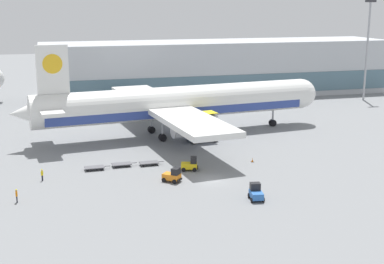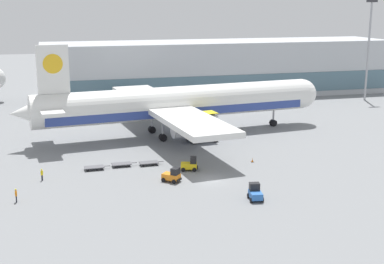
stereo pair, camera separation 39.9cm
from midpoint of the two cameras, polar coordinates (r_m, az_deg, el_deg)
ground_plane at (r=73.38m, az=2.11°, el=-5.16°), size 400.00×400.00×0.00m
terminal_building at (r=140.68m, az=2.98°, el=6.81°), size 90.00×18.20×14.00m
light_mast at (r=138.62m, az=18.43°, el=9.05°), size 2.80×0.50×24.75m
airplane_main at (r=96.59m, az=-1.76°, el=3.01°), size 58.00×48.59×17.00m
scissor_lift_loader at (r=93.15m, az=1.20°, el=0.18°), size 5.50×3.87×5.11m
baggage_tug_foreground at (r=66.55m, az=6.93°, el=-6.46°), size 1.95×2.63×2.00m
baggage_tug_mid at (r=77.32m, az=-0.06°, el=-3.48°), size 2.73×2.19×2.00m
baggage_tug_far at (r=72.53m, az=-1.96°, el=-4.65°), size 2.77×2.69×2.00m
baggage_dolly_lead at (r=78.90m, az=-10.23°, el=-3.72°), size 3.72×1.57×0.48m
baggage_dolly_second at (r=79.84m, az=-7.38°, el=-3.41°), size 3.72×1.57×0.48m
baggage_dolly_third at (r=80.10m, az=-4.46°, el=-3.28°), size 3.72×1.57×0.48m
ground_crew_near at (r=75.66m, az=-15.58°, el=-4.31°), size 0.32×0.55×1.66m
ground_crew_far at (r=68.50m, az=-18.10°, el=-6.35°), size 0.23×0.57×1.73m
traffic_cone_near at (r=81.92m, az=6.59°, el=-3.00°), size 0.40×0.40×0.64m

